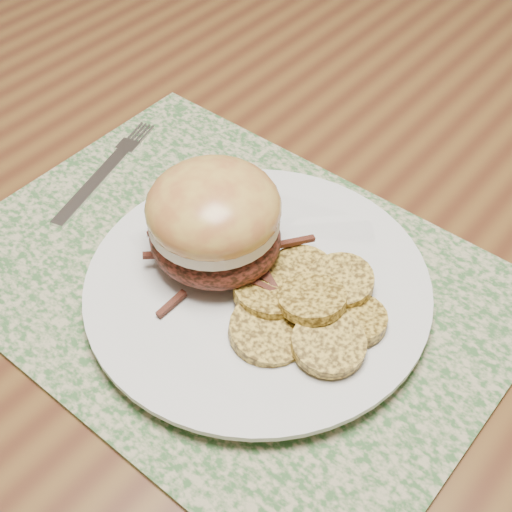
{
  "coord_description": "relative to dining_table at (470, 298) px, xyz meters",
  "views": [
    {
      "loc": [
        0.12,
        -0.47,
        1.2
      ],
      "look_at": [
        -0.12,
        -0.17,
        0.79
      ],
      "focal_mm": 50.0,
      "sensor_mm": 36.0,
      "label": 1
    }
  ],
  "objects": [
    {
      "name": "dining_table",
      "position": [
        0.0,
        0.0,
        0.0
      ],
      "size": [
        1.5,
        0.9,
        0.75
      ],
      "color": "brown",
      "rests_on": "ground"
    },
    {
      "name": "placemat",
      "position": [
        -0.14,
        -0.18,
        0.08
      ],
      "size": [
        0.45,
        0.33,
        0.0
      ],
      "primitive_type": "cube",
      "color": "#365E30",
      "rests_on": "dining_table"
    },
    {
      "name": "dinner_plate",
      "position": [
        -0.12,
        -0.18,
        0.09
      ],
      "size": [
        0.26,
        0.26,
        0.02
      ],
      "primitive_type": "cylinder",
      "color": "silver",
      "rests_on": "placemat"
    },
    {
      "name": "pork_sandwich",
      "position": [
        -0.16,
        -0.18,
        0.14
      ],
      "size": [
        0.13,
        0.13,
        0.08
      ],
      "rotation": [
        0.0,
        0.0,
        -0.27
      ],
      "color": "black",
      "rests_on": "dinner_plate"
    },
    {
      "name": "roasted_potatoes",
      "position": [
        -0.07,
        -0.18,
        0.11
      ],
      "size": [
        0.13,
        0.15,
        0.03
      ],
      "color": "gold",
      "rests_on": "dinner_plate"
    },
    {
      "name": "fork",
      "position": [
        -0.33,
        -0.15,
        0.09
      ],
      "size": [
        0.06,
        0.16,
        0.0
      ],
      "rotation": [
        0.0,
        0.0,
        0.27
      ],
      "color": "silver",
      "rests_on": "placemat"
    }
  ]
}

